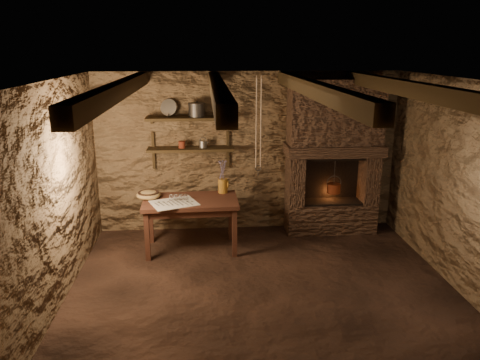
{
  "coord_description": "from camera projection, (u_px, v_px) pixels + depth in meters",
  "views": [
    {
      "loc": [
        -0.64,
        -4.86,
        2.73
      ],
      "look_at": [
        -0.2,
        0.9,
        1.09
      ],
      "focal_mm": 35.0,
      "sensor_mm": 36.0,
      "label": 1
    }
  ],
  "objects": [
    {
      "name": "floor",
      "position": [
        263.0,
        290.0,
        5.45
      ],
      "size": [
        4.5,
        4.5,
        0.0
      ],
      "primitive_type": "plane",
      "color": "black",
      "rests_on": "ground"
    },
    {
      "name": "hearth",
      "position": [
        333.0,
        153.0,
        6.9
      ],
      "size": [
        1.43,
        0.51,
        2.3
      ],
      "color": "#3A261D",
      "rests_on": "floor"
    },
    {
      "name": "back_wall",
      "position": [
        248.0,
        153.0,
        7.04
      ],
      "size": [
        4.5,
        0.04,
        2.4
      ],
      "primitive_type": "cube",
      "color": "brown",
      "rests_on": "floor"
    },
    {
      "name": "shelf_lower",
      "position": [
        191.0,
        149.0,
        6.8
      ],
      "size": [
        1.25,
        0.3,
        0.04
      ],
      "primitive_type": "cube",
      "color": "black",
      "rests_on": "back_wall"
    },
    {
      "name": "small_kettle",
      "position": [
        203.0,
        144.0,
        6.79
      ],
      "size": [
        0.15,
        0.11,
        0.15
      ],
      "primitive_type": null,
      "rotation": [
        0.0,
        0.0,
        0.01
      ],
      "color": "#A4A59F",
      "rests_on": "shelf_lower"
    },
    {
      "name": "work_table",
      "position": [
        191.0,
        223.0,
        6.46
      ],
      "size": [
        1.3,
        0.77,
        0.73
      ],
      "rotation": [
        0.0,
        0.0,
        0.03
      ],
      "color": "#381C13",
      "rests_on": "floor"
    },
    {
      "name": "iron_stockpot",
      "position": [
        197.0,
        111.0,
        6.65
      ],
      "size": [
        0.29,
        0.29,
        0.18
      ],
      "primitive_type": "cylinder",
      "rotation": [
        0.0,
        0.0,
        -0.27
      ],
      "color": "#2E2B29",
      "rests_on": "shelf_upper"
    },
    {
      "name": "beam_far_left",
      "position": [
        118.0,
        90.0,
        4.71
      ],
      "size": [
        0.14,
        3.95,
        0.16
      ],
      "primitive_type": "cube",
      "color": "black",
      "rests_on": "ceiling"
    },
    {
      "name": "linen_cloth",
      "position": [
        174.0,
        203.0,
        6.2
      ],
      "size": [
        0.7,
        0.64,
        0.01
      ],
      "primitive_type": "cube",
      "rotation": [
        0.0,
        0.0,
        0.38
      ],
      "color": "beige",
      "rests_on": "work_table"
    },
    {
      "name": "ceiling",
      "position": [
        266.0,
        80.0,
        4.79
      ],
      "size": [
        4.5,
        4.0,
        0.04
      ],
      "primitive_type": "cube",
      "color": "black",
      "rests_on": "back_wall"
    },
    {
      "name": "shelf_upper",
      "position": [
        190.0,
        118.0,
        6.67
      ],
      "size": [
        1.25,
        0.3,
        0.04
      ],
      "primitive_type": "cube",
      "color": "black",
      "rests_on": "back_wall"
    },
    {
      "name": "drinking_glasses",
      "position": [
        176.0,
        198.0,
        6.3
      ],
      "size": [
        0.19,
        0.06,
        0.07
      ],
      "primitive_type": null,
      "color": "white",
      "rests_on": "linen_cloth"
    },
    {
      "name": "red_pot",
      "position": [
        334.0,
        188.0,
        7.0
      ],
      "size": [
        0.26,
        0.26,
        0.54
      ],
      "rotation": [
        0.0,
        0.0,
        0.36
      ],
      "color": "maroon",
      "rests_on": "hearth"
    },
    {
      "name": "front_wall",
      "position": [
        301.0,
        278.0,
        3.2
      ],
      "size": [
        4.5,
        0.04,
        2.4
      ],
      "primitive_type": "cube",
      "color": "brown",
      "rests_on": "floor"
    },
    {
      "name": "right_wall",
      "position": [
        462.0,
        187.0,
        5.29
      ],
      "size": [
        0.04,
        4.0,
        2.4
      ],
      "primitive_type": "cube",
      "color": "brown",
      "rests_on": "floor"
    },
    {
      "name": "rusty_tin",
      "position": [
        182.0,
        145.0,
        6.77
      ],
      "size": [
        0.12,
        0.12,
        0.1
      ],
      "primitive_type": "cylinder",
      "rotation": [
        0.0,
        0.0,
        -0.25
      ],
      "color": "maroon",
      "rests_on": "shelf_lower"
    },
    {
      "name": "left_wall",
      "position": [
        54.0,
        197.0,
        4.96
      ],
      "size": [
        0.04,
        4.0,
        2.4
      ],
      "primitive_type": "cube",
      "color": "brown",
      "rests_on": "floor"
    },
    {
      "name": "tin_pan",
      "position": [
        169.0,
        108.0,
        6.71
      ],
      "size": [
        0.27,
        0.19,
        0.25
      ],
      "primitive_type": "cylinder",
      "rotation": [
        1.26,
        0.0,
        -0.36
      ],
      "color": "#A4A59F",
      "rests_on": "shelf_upper"
    },
    {
      "name": "wooden_bowl",
      "position": [
        148.0,
        195.0,
        6.42
      ],
      "size": [
        0.4,
        0.4,
        0.12
      ],
      "primitive_type": "ellipsoid",
      "rotation": [
        0.0,
        0.0,
        0.23
      ],
      "color": "olive",
      "rests_on": "work_table"
    },
    {
      "name": "beam_mid_left",
      "position": [
        217.0,
        90.0,
        4.78
      ],
      "size": [
        0.14,
        3.95,
        0.16
      ],
      "primitive_type": "cube",
      "color": "black",
      "rests_on": "ceiling"
    },
    {
      "name": "beam_far_right",
      "position": [
        407.0,
        88.0,
        4.93
      ],
      "size": [
        0.14,
        3.95,
        0.16
      ],
      "primitive_type": "cube",
      "color": "black",
      "rests_on": "ceiling"
    },
    {
      "name": "stoneware_jug",
      "position": [
        223.0,
        179.0,
        6.61
      ],
      "size": [
        0.15,
        0.14,
        0.47
      ],
      "rotation": [
        0.0,
        0.0,
        -0.09
      ],
      "color": "#A86E20",
      "rests_on": "work_table"
    },
    {
      "name": "pewter_cutlery_row",
      "position": [
        174.0,
        203.0,
        6.18
      ],
      "size": [
        0.52,
        0.35,
        0.01
      ],
      "primitive_type": null,
      "rotation": [
        0.0,
        0.0,
        0.38
      ],
      "color": "gray",
      "rests_on": "linen_cloth"
    },
    {
      "name": "beam_mid_right",
      "position": [
        314.0,
        89.0,
        4.86
      ],
      "size": [
        0.14,
        3.95,
        0.16
      ],
      "primitive_type": "cube",
      "color": "black",
      "rests_on": "ceiling"
    },
    {
      "name": "hanging_ropes",
      "position": [
        259.0,
        123.0,
        5.97
      ],
      "size": [
        0.08,
        0.08,
        1.2
      ],
      "primitive_type": null,
      "color": "beige",
      "rests_on": "ceiling"
    }
  ]
}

